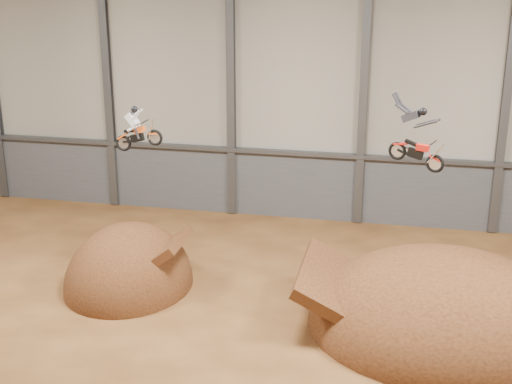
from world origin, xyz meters
TOP-DOWN VIEW (x-y plane):
  - floor at (0.00, 0.00)m, footprint 40.00×40.00m
  - back_wall at (0.00, 15.00)m, footprint 40.00×0.10m
  - lower_band_back at (0.00, 14.90)m, footprint 39.80×0.18m
  - steel_rail at (0.00, 14.75)m, footprint 39.80×0.35m
  - steel_column_1 at (-10.00, 14.80)m, footprint 0.40×0.36m
  - steel_column_2 at (-3.33, 14.80)m, footprint 0.40×0.36m
  - steel_column_3 at (3.33, 14.80)m, footprint 0.40×0.36m
  - steel_column_4 at (10.00, 14.80)m, footprint 0.40×0.36m
  - takeoff_ramp at (-5.50, 5.41)m, footprint 5.27×6.08m
  - landing_ramp at (7.23, 4.38)m, footprint 10.03×8.87m
  - fmx_rider_a at (-4.74, 5.60)m, footprint 2.41×0.89m
  - fmx_rider_b at (5.76, 3.72)m, footprint 3.07×1.67m

SIDE VIEW (x-z plane):
  - floor at x=0.00m, z-range 0.00..0.00m
  - takeoff_ramp at x=-5.50m, z-range -2.64..2.64m
  - landing_ramp at x=7.23m, z-range -2.89..2.89m
  - lower_band_back at x=0.00m, z-range 0.00..3.50m
  - steel_rail at x=0.00m, z-range 3.45..3.65m
  - fmx_rider_a at x=-4.74m, z-range 5.76..7.99m
  - back_wall at x=0.00m, z-range 0.00..14.00m
  - steel_column_1 at x=-10.00m, z-range 0.05..13.95m
  - steel_column_2 at x=-3.33m, z-range 0.05..13.95m
  - steel_column_3 at x=3.33m, z-range 0.05..13.95m
  - steel_column_4 at x=10.00m, z-range 0.05..13.95m
  - fmx_rider_b at x=5.76m, z-range 6.21..8.90m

